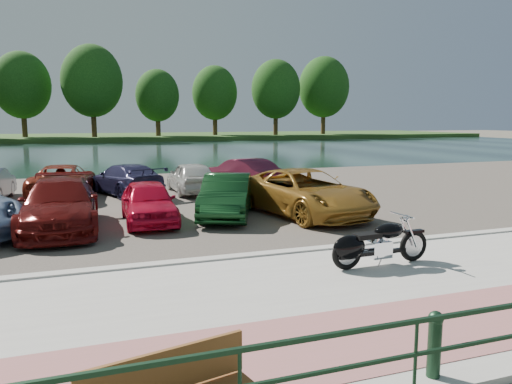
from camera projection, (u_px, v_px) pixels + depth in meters
ground at (370, 278)px, 9.87m from camera, size 200.00×200.00×0.00m
promenade at (401, 292)px, 8.94m from camera, size 60.00×6.00×0.10m
pink_path at (461, 321)px, 7.53m from camera, size 60.00×2.00×0.01m
kerb at (323, 250)px, 11.73m from camera, size 60.00×0.30×0.14m
parking_lot at (220, 196)px, 20.12m from camera, size 60.00×18.00×0.04m
river at (137, 152)px, 47.12m from camera, size 120.00×40.00×0.00m
far_bank at (113, 137)px, 76.88m from camera, size 120.00×24.00×0.60m
bollards at (423, 343)px, 5.79m from camera, size 10.68×0.18×0.81m
far_trees at (146, 88)px, 71.50m from camera, size 70.25×10.68×12.52m
motorcycle at (372, 245)px, 10.24m from camera, size 2.33×0.75×1.05m
car_3 at (60, 205)px, 13.84m from camera, size 2.19×5.02×1.44m
car_4 at (149, 202)px, 14.85m from camera, size 1.58×3.73×1.26m
car_5 at (227, 196)px, 15.69m from camera, size 2.83×4.33×1.35m
car_6 at (305, 193)px, 15.96m from camera, size 3.35×5.66×1.48m
car_10 at (63, 181)px, 19.65m from camera, size 2.70×4.95×1.32m
car_11 at (125, 179)px, 20.34m from camera, size 3.15×4.73×1.27m
car_12 at (191, 177)px, 20.78m from camera, size 1.58×3.90×1.33m
car_13 at (243, 174)px, 21.94m from camera, size 2.71×4.39×1.36m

